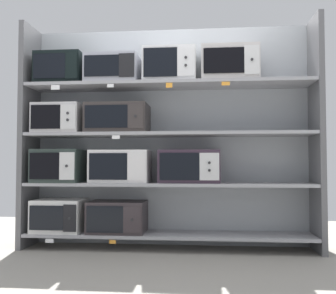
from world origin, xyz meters
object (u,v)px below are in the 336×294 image
(microwave_8, at_px, (114,71))
(microwave_0, at_px, (60,215))
(microwave_10, at_px, (230,65))
(microwave_5, at_px, (60,119))
(microwave_7, at_px, (61,70))
(microwave_3, at_px, (121,166))
(microwave_4, at_px, (189,166))
(microwave_9, at_px, (170,67))
(microwave_2, at_px, (60,166))
(microwave_1, at_px, (118,217))
(microwave_6, at_px, (118,119))

(microwave_8, bearing_deg, microwave_0, -179.99)
(microwave_0, distance_m, microwave_10, 2.14)
(microwave_0, relative_size, microwave_5, 1.03)
(microwave_7, bearing_deg, microwave_3, -0.01)
(microwave_0, relative_size, microwave_4, 0.82)
(microwave_4, height_order, microwave_9, microwave_9)
(microwave_5, distance_m, microwave_8, 0.69)
(microwave_5, height_order, microwave_7, microwave_7)
(microwave_2, bearing_deg, microwave_0, 0.92)
(microwave_0, distance_m, microwave_1, 0.56)
(microwave_2, height_order, microwave_9, microwave_9)
(microwave_3, distance_m, microwave_5, 0.74)
(microwave_0, bearing_deg, microwave_1, -0.03)
(microwave_9, bearing_deg, microwave_1, 180.00)
(microwave_4, distance_m, microwave_10, 1.01)
(microwave_2, relative_size, microwave_6, 0.78)
(microwave_6, distance_m, microwave_9, 0.70)
(microwave_10, bearing_deg, microwave_4, -179.94)
(microwave_3, relative_size, microwave_4, 0.98)
(microwave_4, xyz_separation_m, microwave_9, (-0.18, -0.00, 0.94))
(microwave_5, bearing_deg, microwave_7, 123.21)
(microwave_2, height_order, microwave_5, microwave_5)
(microwave_0, height_order, microwave_9, microwave_9)
(microwave_5, relative_size, microwave_10, 0.86)
(microwave_6, height_order, microwave_8, microwave_8)
(microwave_1, height_order, microwave_7, microwave_7)
(microwave_8, relative_size, microwave_9, 1.00)
(microwave_6, height_order, microwave_7, microwave_7)
(microwave_6, distance_m, microwave_10, 1.16)
(microwave_2, bearing_deg, microwave_3, -0.01)
(microwave_2, relative_size, microwave_3, 0.81)
(microwave_5, bearing_deg, microwave_2, 175.04)
(microwave_8, bearing_deg, microwave_6, -0.20)
(microwave_1, xyz_separation_m, microwave_3, (0.03, 0.00, 0.47))
(microwave_0, relative_size, microwave_1, 0.88)
(microwave_3, relative_size, microwave_5, 1.22)
(microwave_0, bearing_deg, microwave_6, -0.01)
(microwave_0, height_order, microwave_8, microwave_8)
(microwave_7, relative_size, microwave_8, 0.91)
(microwave_0, bearing_deg, microwave_2, -179.08)
(microwave_6, relative_size, microwave_9, 1.16)
(microwave_8, bearing_deg, microwave_5, -179.97)
(microwave_5, relative_size, microwave_8, 0.91)
(microwave_1, relative_size, microwave_3, 0.96)
(microwave_9, bearing_deg, microwave_10, 0.04)
(microwave_6, relative_size, microwave_10, 1.09)
(microwave_3, height_order, microwave_5, microwave_5)
(microwave_1, xyz_separation_m, microwave_5, (-0.56, 0.00, 0.93))
(microwave_1, distance_m, microwave_2, 0.74)
(microwave_0, distance_m, microwave_2, 0.47)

